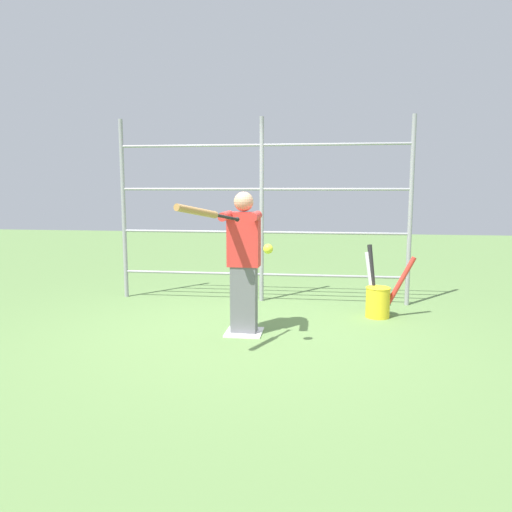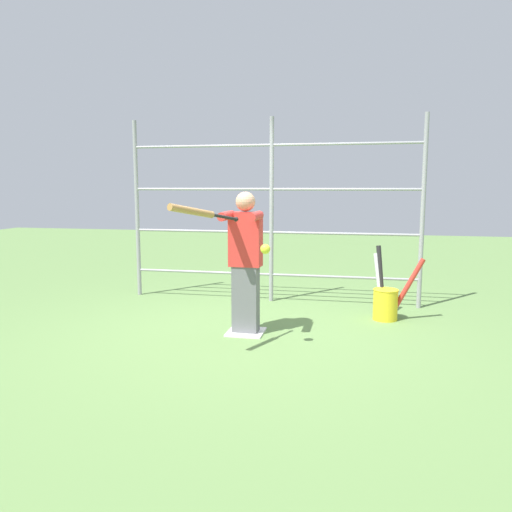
# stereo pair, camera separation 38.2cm
# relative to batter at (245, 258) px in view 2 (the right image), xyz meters

# --- Properties ---
(ground_plane) EXTENTS (24.00, 24.00, 0.00)m
(ground_plane) POSITION_rel_batter_xyz_m (0.00, -0.02, -0.84)
(ground_plane) COLOR #608447
(home_plate) EXTENTS (0.40, 0.40, 0.02)m
(home_plate) POSITION_rel_batter_xyz_m (0.00, -0.02, -0.83)
(home_plate) COLOR white
(home_plate) RESTS_ON ground
(fence_backstop) EXTENTS (4.07, 0.06, 2.55)m
(fence_backstop) POSITION_rel_batter_xyz_m (0.00, -1.62, 0.43)
(fence_backstop) COLOR #939399
(fence_backstop) RESTS_ON ground
(batter) EXTENTS (0.40, 0.53, 1.56)m
(batter) POSITION_rel_batter_xyz_m (0.00, 0.00, 0.00)
(batter) COLOR slate
(batter) RESTS_ON ground
(baseball_bat_swinging) EXTENTS (0.44, 0.84, 0.21)m
(baseball_bat_swinging) POSITION_rel_batter_xyz_m (0.23, 0.89, 0.54)
(baseball_bat_swinging) COLOR black
(softball_in_flight) EXTENTS (0.10, 0.10, 0.10)m
(softball_in_flight) POSITION_rel_batter_xyz_m (-0.33, 0.55, 0.18)
(softball_in_flight) COLOR yellow
(bat_bucket) EXTENTS (0.61, 0.49, 0.88)m
(bat_bucket) POSITION_rel_batter_xyz_m (-1.55, -0.93, -0.60)
(bat_bucket) COLOR yellow
(bat_bucket) RESTS_ON ground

